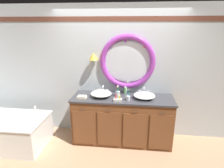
# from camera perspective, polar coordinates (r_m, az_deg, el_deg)

# --- Properties ---
(ground_plane) EXTENTS (14.00, 14.00, 0.00)m
(ground_plane) POSITION_cam_1_polar(r_m,az_deg,el_deg) (3.80, 1.11, -18.27)
(ground_plane) COLOR tan
(back_wall_assembly) EXTENTS (6.40, 0.26, 2.60)m
(back_wall_assembly) POSITION_cam_1_polar(r_m,az_deg,el_deg) (3.78, 2.29, 3.74)
(back_wall_assembly) COLOR silver
(back_wall_assembly) RESTS_ON ground_plane
(vanity_counter) EXTENTS (1.90, 0.66, 0.92)m
(vanity_counter) POSITION_cam_1_polar(r_m,az_deg,el_deg) (3.76, 3.07, -10.49)
(vanity_counter) COLOR brown
(vanity_counter) RESTS_ON ground_plane
(bathtub) EXTENTS (1.43, 0.86, 0.67)m
(bathtub) POSITION_cam_1_polar(r_m,az_deg,el_deg) (4.17, -28.82, -11.71)
(bathtub) COLOR white
(bathtub) RESTS_ON ground_plane
(sink_basin_left) EXTENTS (0.39, 0.39, 0.13)m
(sink_basin_left) POSITION_cam_1_polar(r_m,az_deg,el_deg) (3.56, -3.29, -2.89)
(sink_basin_left) COLOR white
(sink_basin_left) RESTS_ON vanity_counter
(sink_basin_right) EXTENTS (0.39, 0.39, 0.12)m
(sink_basin_right) POSITION_cam_1_polar(r_m,az_deg,el_deg) (3.52, 9.72, -3.44)
(sink_basin_right) COLOR white
(sink_basin_right) RESTS_ON vanity_counter
(faucet_set_left) EXTENTS (0.21, 0.12, 0.15)m
(faucet_set_left) POSITION_cam_1_polar(r_m,az_deg,el_deg) (3.80, -2.65, -1.69)
(faucet_set_left) COLOR silver
(faucet_set_left) RESTS_ON vanity_counter
(faucet_set_right) EXTENTS (0.23, 0.12, 0.15)m
(faucet_set_right) POSITION_cam_1_polar(r_m,az_deg,el_deg) (3.76, 9.54, -2.13)
(faucet_set_right) COLOR silver
(faucet_set_right) RESTS_ON vanity_counter
(toothbrush_holder_left) EXTENTS (0.08, 0.08, 0.22)m
(toothbrush_holder_left) POSITION_cam_1_polar(r_m,az_deg,el_deg) (3.59, 1.73, -2.82)
(toothbrush_holder_left) COLOR white
(toothbrush_holder_left) RESTS_ON vanity_counter
(toothbrush_holder_right) EXTENTS (0.08, 0.08, 0.22)m
(toothbrush_holder_right) POSITION_cam_1_polar(r_m,az_deg,el_deg) (3.41, 4.85, -4.11)
(toothbrush_holder_right) COLOR silver
(toothbrush_holder_right) RESTS_ON vanity_counter
(soap_dispenser) EXTENTS (0.07, 0.07, 0.15)m
(soap_dispenser) POSITION_cam_1_polar(r_m,az_deg,el_deg) (3.74, 4.04, -1.96)
(soap_dispenser) COLOR #6BAD66
(soap_dispenser) RESTS_ON vanity_counter
(folded_hand_towel) EXTENTS (0.17, 0.13, 0.05)m
(folded_hand_towel) POSITION_cam_1_polar(r_m,az_deg,el_deg) (3.55, -9.05, -3.90)
(folded_hand_towel) COLOR beige
(folded_hand_towel) RESTS_ON vanity_counter
(toiletry_basket) EXTENTS (0.15, 0.09, 0.12)m
(toiletry_basket) POSITION_cam_1_polar(r_m,az_deg,el_deg) (3.37, 1.73, -4.72)
(toiletry_basket) COLOR beige
(toiletry_basket) RESTS_ON vanity_counter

